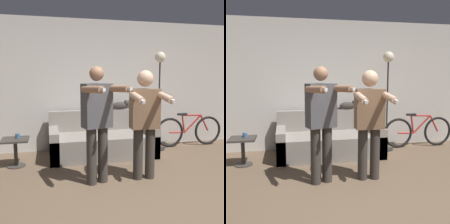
% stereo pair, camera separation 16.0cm
% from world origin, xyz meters
% --- Properties ---
extents(ground_plane, '(16.00, 16.00, 0.00)m').
position_xyz_m(ground_plane, '(0.00, 0.00, 0.00)').
color(ground_plane, brown).
extents(wall_back, '(10.00, 0.05, 2.60)m').
position_xyz_m(wall_back, '(0.00, 2.79, 1.30)').
color(wall_back, beige).
rests_on(wall_back, ground_plane).
extents(couch, '(1.94, 0.94, 0.82)m').
position_xyz_m(couch, '(-0.17, 2.23, 0.26)').
color(couch, gray).
rests_on(couch, ground_plane).
extents(person_left, '(0.58, 0.75, 1.63)m').
position_xyz_m(person_left, '(-0.49, 0.95, 0.93)').
color(person_left, '#38332D').
rests_on(person_left, ground_plane).
extents(person_right, '(0.50, 0.69, 1.58)m').
position_xyz_m(person_right, '(0.19, 0.95, 0.91)').
color(person_right, '#38332D').
rests_on(person_right, ground_plane).
extents(cat, '(0.47, 0.12, 0.19)m').
position_xyz_m(cat, '(0.29, 2.59, 0.90)').
color(cat, '#3D3833').
rests_on(cat, couch).
extents(floor_lamp, '(0.28, 0.28, 1.96)m').
position_xyz_m(floor_lamp, '(1.02, 2.34, 1.50)').
color(floor_lamp, black).
rests_on(floor_lamp, ground_plane).
extents(side_table, '(0.43, 0.43, 0.47)m').
position_xyz_m(side_table, '(-1.69, 1.95, 0.33)').
color(side_table, '#38332D').
rests_on(side_table, ground_plane).
extents(cup, '(0.07, 0.07, 0.08)m').
position_xyz_m(cup, '(-1.65, 2.00, 0.51)').
color(cup, '#3D6693').
rests_on(cup, side_table).
extents(bicycle, '(1.53, 0.07, 0.71)m').
position_xyz_m(bicycle, '(1.77, 2.43, 0.33)').
color(bicycle, black).
rests_on(bicycle, ground_plane).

